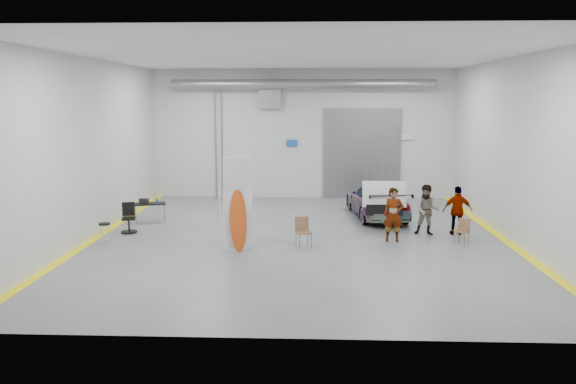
{
  "coord_description": "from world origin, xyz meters",
  "views": [
    {
      "loc": [
        0.37,
        -18.36,
        4.64
      ],
      "look_at": [
        -0.38,
        0.51,
        1.5
      ],
      "focal_mm": 35.0,
      "sensor_mm": 36.0,
      "label": 1
    }
  ],
  "objects_px": {
    "person_a": "(393,215)",
    "shop_stool": "(105,235)",
    "sedan_car": "(377,201)",
    "person_b": "(427,210)",
    "folding_chair_near": "(304,238)",
    "surfboard_display": "(235,211)",
    "work_table": "(148,203)",
    "folding_chair_far": "(462,237)",
    "office_chair": "(129,220)",
    "person_c": "(458,211)"
  },
  "relations": [
    {
      "from": "folding_chair_near",
      "to": "shop_stool",
      "type": "xyz_separation_m",
      "value": [
        -6.33,
        -0.11,
        0.08
      ]
    },
    {
      "from": "person_a",
      "to": "work_table",
      "type": "bearing_deg",
      "value": 168.08
    },
    {
      "from": "folding_chair_far",
      "to": "office_chair",
      "type": "bearing_deg",
      "value": -149.58
    },
    {
      "from": "person_c",
      "to": "folding_chair_far",
      "type": "xyz_separation_m",
      "value": [
        -0.19,
        -1.32,
        -0.59
      ]
    },
    {
      "from": "office_chair",
      "to": "folding_chair_far",
      "type": "bearing_deg",
      "value": -21.65
    },
    {
      "from": "folding_chair_near",
      "to": "folding_chair_far",
      "type": "height_order",
      "value": "folding_chair_near"
    },
    {
      "from": "person_a",
      "to": "person_c",
      "type": "distance_m",
      "value": 2.54
    },
    {
      "from": "folding_chair_near",
      "to": "surfboard_display",
      "type": "bearing_deg",
      "value": 178.4
    },
    {
      "from": "surfboard_display",
      "to": "work_table",
      "type": "height_order",
      "value": "surfboard_display"
    },
    {
      "from": "work_table",
      "to": "office_chair",
      "type": "relative_size",
      "value": 1.23
    },
    {
      "from": "person_a",
      "to": "sedan_car",
      "type": "bearing_deg",
      "value": 95.36
    },
    {
      "from": "sedan_car",
      "to": "folding_chair_near",
      "type": "bearing_deg",
      "value": 52.41
    },
    {
      "from": "person_c",
      "to": "shop_stool",
      "type": "height_order",
      "value": "person_c"
    },
    {
      "from": "person_b",
      "to": "folding_chair_far",
      "type": "distance_m",
      "value": 1.65
    },
    {
      "from": "folding_chair_near",
      "to": "work_table",
      "type": "relative_size",
      "value": 0.74
    },
    {
      "from": "sedan_car",
      "to": "person_b",
      "type": "xyz_separation_m",
      "value": [
        1.36,
        -2.91,
        0.21
      ]
    },
    {
      "from": "person_a",
      "to": "surfboard_display",
      "type": "bearing_deg",
      "value": -159.39
    },
    {
      "from": "folding_chair_near",
      "to": "work_table",
      "type": "xyz_separation_m",
      "value": [
        -5.94,
        3.43,
        0.43
      ]
    },
    {
      "from": "folding_chair_near",
      "to": "folding_chair_far",
      "type": "xyz_separation_m",
      "value": [
        5.09,
        0.53,
        -0.03
      ]
    },
    {
      "from": "surfboard_display",
      "to": "sedan_car",
      "type": "bearing_deg",
      "value": 24.54
    },
    {
      "from": "person_a",
      "to": "folding_chair_near",
      "type": "relative_size",
      "value": 1.9
    },
    {
      "from": "person_c",
      "to": "folding_chair_far",
      "type": "distance_m",
      "value": 1.46
    },
    {
      "from": "sedan_car",
      "to": "folding_chair_far",
      "type": "bearing_deg",
      "value": 111.79
    },
    {
      "from": "sedan_car",
      "to": "work_table",
      "type": "distance_m",
      "value": 8.89
    },
    {
      "from": "work_table",
      "to": "folding_chair_far",
      "type": "bearing_deg",
      "value": -14.75
    },
    {
      "from": "surfboard_display",
      "to": "folding_chair_near",
      "type": "distance_m",
      "value": 2.39
    },
    {
      "from": "person_a",
      "to": "person_b",
      "type": "relative_size",
      "value": 1.02
    },
    {
      "from": "person_c",
      "to": "person_b",
      "type": "bearing_deg",
      "value": 6.84
    },
    {
      "from": "folding_chair_far",
      "to": "office_chair",
      "type": "relative_size",
      "value": 0.8
    },
    {
      "from": "person_b",
      "to": "work_table",
      "type": "distance_m",
      "value": 10.29
    },
    {
      "from": "sedan_car",
      "to": "shop_stool",
      "type": "distance_m",
      "value": 10.38
    },
    {
      "from": "person_c",
      "to": "shop_stool",
      "type": "relative_size",
      "value": 2.29
    },
    {
      "from": "sedan_car",
      "to": "office_chair",
      "type": "relative_size",
      "value": 4.43
    },
    {
      "from": "shop_stool",
      "to": "person_a",
      "type": "bearing_deg",
      "value": 5.96
    },
    {
      "from": "person_b",
      "to": "person_c",
      "type": "bearing_deg",
      "value": 15.89
    },
    {
      "from": "person_c",
      "to": "folding_chair_near",
      "type": "xyz_separation_m",
      "value": [
        -5.27,
        -1.85,
        -0.56
      ]
    },
    {
      "from": "office_chair",
      "to": "shop_stool",
      "type": "bearing_deg",
      "value": -111.25
    },
    {
      "from": "sedan_car",
      "to": "folding_chair_near",
      "type": "height_order",
      "value": "sedan_car"
    },
    {
      "from": "sedan_car",
      "to": "person_c",
      "type": "relative_size",
      "value": 2.7
    },
    {
      "from": "sedan_car",
      "to": "folding_chair_near",
      "type": "relative_size",
      "value": 4.88
    },
    {
      "from": "person_a",
      "to": "shop_stool",
      "type": "xyz_separation_m",
      "value": [
        -9.26,
        -0.97,
        -0.52
      ]
    },
    {
      "from": "person_a",
      "to": "person_c",
      "type": "xyz_separation_m",
      "value": [
        2.34,
        1.0,
        -0.04
      ]
    },
    {
      "from": "folding_chair_near",
      "to": "work_table",
      "type": "bearing_deg",
      "value": 131.96
    },
    {
      "from": "folding_chair_near",
      "to": "office_chair",
      "type": "distance_m",
      "value": 6.39
    },
    {
      "from": "person_b",
      "to": "folding_chair_near",
      "type": "height_order",
      "value": "person_b"
    },
    {
      "from": "person_c",
      "to": "work_table",
      "type": "height_order",
      "value": "person_c"
    },
    {
      "from": "sedan_car",
      "to": "person_c",
      "type": "xyz_separation_m",
      "value": [
        2.41,
        -2.85,
        0.18
      ]
    },
    {
      "from": "shop_stool",
      "to": "surfboard_display",
      "type": "bearing_deg",
      "value": -6.83
    },
    {
      "from": "surfboard_display",
      "to": "person_a",
      "type": "bearing_deg",
      "value": -6.16
    },
    {
      "from": "person_a",
      "to": "folding_chair_near",
      "type": "height_order",
      "value": "person_a"
    }
  ]
}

